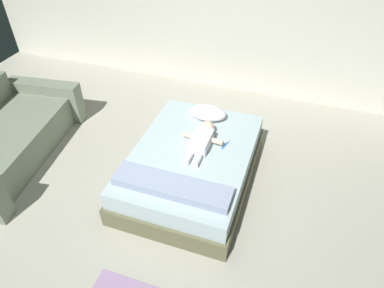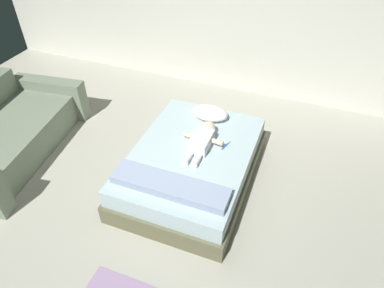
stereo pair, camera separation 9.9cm
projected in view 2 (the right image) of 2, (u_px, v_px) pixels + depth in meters
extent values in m
plane|color=#A9A797|center=(140.00, 223.00, 3.60)|extent=(8.00, 8.00, 0.00)
cube|color=silver|center=(230.00, 2.00, 4.88)|extent=(8.00, 0.12, 2.67)
cube|color=brown|center=(192.00, 172.00, 4.01)|extent=(1.31, 1.86, 0.23)
cube|color=#ADC4C8|center=(192.00, 158.00, 3.87)|extent=(1.25, 1.78, 0.21)
ellipsoid|color=white|center=(210.00, 113.00, 4.24)|extent=(0.45, 0.30, 0.14)
cube|color=white|center=(201.00, 141.00, 3.82)|extent=(0.20, 0.35, 0.14)
sphere|color=beige|center=(208.00, 128.00, 3.99)|extent=(0.16, 0.16, 0.16)
cylinder|color=beige|center=(189.00, 135.00, 3.91)|extent=(0.15, 0.08, 0.06)
cylinder|color=beige|center=(217.00, 142.00, 3.82)|extent=(0.15, 0.07, 0.06)
cylinder|color=white|center=(188.00, 157.00, 3.68)|extent=(0.06, 0.19, 0.06)
cylinder|color=white|center=(197.00, 160.00, 3.65)|extent=(0.06, 0.19, 0.06)
cube|color=blue|center=(226.00, 146.00, 3.86)|extent=(0.05, 0.14, 0.01)
cube|color=white|center=(229.00, 142.00, 3.90)|extent=(0.02, 0.03, 0.01)
cube|color=gray|center=(15.00, 140.00, 4.32)|extent=(1.02, 1.68, 0.41)
cube|color=gray|center=(52.00, 97.00, 4.94)|extent=(1.04, 0.33, 0.56)
cube|color=#91A0BD|center=(170.00, 186.00, 3.35)|extent=(1.18, 0.29, 0.08)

